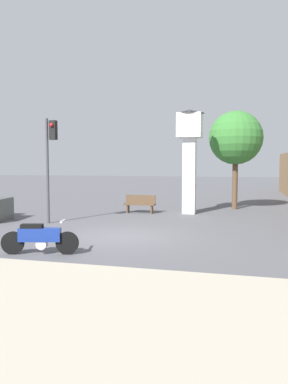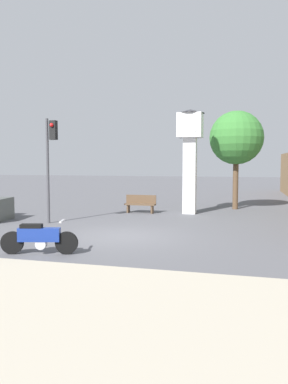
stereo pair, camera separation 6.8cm
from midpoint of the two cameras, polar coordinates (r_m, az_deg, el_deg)
ground_plane at (r=13.24m, az=-3.58°, el=-6.76°), size 120.00×120.00×0.00m
motorcycle at (r=11.01m, az=-15.80°, el=-6.75°), size 2.15×0.71×0.96m
clock_tower at (r=19.16m, az=6.86°, el=7.13°), size 1.45×1.45×5.26m
traffic_light at (r=16.36m, az=-14.23°, el=5.97°), size 0.50×0.35×4.45m
street_tree at (r=21.49m, az=13.72°, el=7.97°), size 2.96×2.96×5.45m
bench at (r=19.34m, az=-0.70°, el=-1.75°), size 1.60×0.44×0.92m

